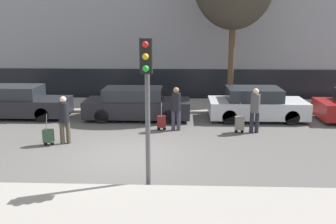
{
  "coord_description": "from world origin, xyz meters",
  "views": [
    {
      "loc": [
        1.75,
        -10.98,
        3.96
      ],
      "look_at": [
        1.24,
        1.8,
        0.95
      ],
      "focal_mm": 40.0,
      "sensor_mm": 36.0,
      "label": 1
    }
  ],
  "objects_px": {
    "parked_car_0": "(15,103)",
    "trolley_center": "(162,122)",
    "parked_car_2": "(256,105)",
    "parked_bicycle": "(149,97)",
    "trolley_right": "(240,123)",
    "traffic_light": "(147,83)",
    "trolley_left": "(48,136)",
    "pedestrian_center": "(176,106)",
    "parked_car_1": "(136,104)",
    "pedestrian_left": "(64,117)",
    "pedestrian_right": "(255,108)"
  },
  "relations": [
    {
      "from": "parked_car_2",
      "to": "pedestrian_left",
      "type": "relative_size",
      "value": 2.46
    },
    {
      "from": "parked_car_2",
      "to": "trolley_right",
      "type": "height_order",
      "value": "parked_car_2"
    },
    {
      "from": "parked_car_0",
      "to": "pedestrian_left",
      "type": "xyz_separation_m",
      "value": [
        3.31,
        -3.6,
        0.28
      ]
    },
    {
      "from": "parked_car_0",
      "to": "pedestrian_left",
      "type": "bearing_deg",
      "value": -47.37
    },
    {
      "from": "pedestrian_center",
      "to": "parked_bicycle",
      "type": "xyz_separation_m",
      "value": [
        -1.38,
        4.22,
        -0.45
      ]
    },
    {
      "from": "pedestrian_center",
      "to": "pedestrian_right",
      "type": "height_order",
      "value": "pedestrian_right"
    },
    {
      "from": "pedestrian_left",
      "to": "trolley_center",
      "type": "bearing_deg",
      "value": 7.5
    },
    {
      "from": "pedestrian_left",
      "to": "pedestrian_right",
      "type": "distance_m",
      "value": 6.83
    },
    {
      "from": "trolley_center",
      "to": "parked_bicycle",
      "type": "height_order",
      "value": "trolley_center"
    },
    {
      "from": "parked_car_2",
      "to": "parked_bicycle",
      "type": "bearing_deg",
      "value": 153.22
    },
    {
      "from": "parked_car_1",
      "to": "pedestrian_center",
      "type": "bearing_deg",
      "value": -44.49
    },
    {
      "from": "parked_car_1",
      "to": "trolley_left",
      "type": "relative_size",
      "value": 4.09
    },
    {
      "from": "trolley_center",
      "to": "traffic_light",
      "type": "relative_size",
      "value": 0.3
    },
    {
      "from": "pedestrian_center",
      "to": "trolley_center",
      "type": "xyz_separation_m",
      "value": [
        -0.55,
        -0.01,
        -0.61
      ]
    },
    {
      "from": "pedestrian_center",
      "to": "pedestrian_right",
      "type": "relative_size",
      "value": 0.99
    },
    {
      "from": "pedestrian_right",
      "to": "parked_car_0",
      "type": "bearing_deg",
      "value": 165.49
    },
    {
      "from": "trolley_center",
      "to": "pedestrian_right",
      "type": "distance_m",
      "value": 3.53
    },
    {
      "from": "parked_car_1",
      "to": "trolley_left",
      "type": "bearing_deg",
      "value": -124.3
    },
    {
      "from": "pedestrian_center",
      "to": "parked_bicycle",
      "type": "relative_size",
      "value": 0.94
    },
    {
      "from": "pedestrian_center",
      "to": "pedestrian_right",
      "type": "xyz_separation_m",
      "value": [
        2.92,
        -0.2,
        0.01
      ]
    },
    {
      "from": "pedestrian_right",
      "to": "pedestrian_center",
      "type": "bearing_deg",
      "value": 172.94
    },
    {
      "from": "pedestrian_left",
      "to": "trolley_right",
      "type": "relative_size",
      "value": 1.42
    },
    {
      "from": "pedestrian_center",
      "to": "trolley_right",
      "type": "height_order",
      "value": "pedestrian_center"
    },
    {
      "from": "trolley_left",
      "to": "pedestrian_center",
      "type": "relative_size",
      "value": 0.65
    },
    {
      "from": "parked_car_1",
      "to": "trolley_right",
      "type": "height_order",
      "value": "parked_car_1"
    },
    {
      "from": "parked_car_0",
      "to": "parked_car_1",
      "type": "xyz_separation_m",
      "value": [
        5.31,
        -0.12,
        -0.01
      ]
    },
    {
      "from": "parked_car_1",
      "to": "parked_bicycle",
      "type": "bearing_deg",
      "value": 82.54
    },
    {
      "from": "pedestrian_left",
      "to": "trolley_left",
      "type": "distance_m",
      "value": 0.81
    },
    {
      "from": "traffic_light",
      "to": "trolley_center",
      "type": "bearing_deg",
      "value": 89.49
    },
    {
      "from": "parked_bicycle",
      "to": "trolley_center",
      "type": "bearing_deg",
      "value": -78.85
    },
    {
      "from": "traffic_light",
      "to": "parked_bicycle",
      "type": "xyz_separation_m",
      "value": [
        -0.79,
        9.37,
        -2.12
      ]
    },
    {
      "from": "parked_car_1",
      "to": "pedestrian_right",
      "type": "height_order",
      "value": "pedestrian_right"
    },
    {
      "from": "parked_car_0",
      "to": "parked_bicycle",
      "type": "distance_m",
      "value": 6.14
    },
    {
      "from": "parked_bicycle",
      "to": "pedestrian_left",
      "type": "bearing_deg",
      "value": -111.22
    },
    {
      "from": "trolley_left",
      "to": "trolley_right",
      "type": "distance_m",
      "value": 6.83
    },
    {
      "from": "parked_car_0",
      "to": "trolley_right",
      "type": "height_order",
      "value": "parked_car_0"
    },
    {
      "from": "trolley_left",
      "to": "parked_bicycle",
      "type": "distance_m",
      "value": 6.83
    },
    {
      "from": "parked_car_2",
      "to": "trolley_left",
      "type": "height_order",
      "value": "parked_car_2"
    },
    {
      "from": "parked_car_2",
      "to": "pedestrian_center",
      "type": "height_order",
      "value": "pedestrian_center"
    },
    {
      "from": "parked_car_0",
      "to": "trolley_center",
      "type": "height_order",
      "value": "parked_car_0"
    },
    {
      "from": "pedestrian_center",
      "to": "traffic_light",
      "type": "bearing_deg",
      "value": -97.56
    },
    {
      "from": "parked_car_0",
      "to": "pedestrian_right",
      "type": "distance_m",
      "value": 10.16
    },
    {
      "from": "trolley_left",
      "to": "parked_bicycle",
      "type": "bearing_deg",
      "value": 65.41
    },
    {
      "from": "trolley_left",
      "to": "trolley_center",
      "type": "height_order",
      "value": "trolley_center"
    },
    {
      "from": "pedestrian_center",
      "to": "trolley_right",
      "type": "xyz_separation_m",
      "value": [
        2.37,
        -0.23,
        -0.58
      ]
    },
    {
      "from": "trolley_left",
      "to": "pedestrian_center",
      "type": "height_order",
      "value": "pedestrian_center"
    },
    {
      "from": "parked_car_1",
      "to": "parked_bicycle",
      "type": "relative_size",
      "value": 2.5
    },
    {
      "from": "parked_bicycle",
      "to": "trolley_right",
      "type": "bearing_deg",
      "value": -49.82
    },
    {
      "from": "trolley_right",
      "to": "traffic_light",
      "type": "height_order",
      "value": "traffic_light"
    },
    {
      "from": "pedestrian_left",
      "to": "parked_bicycle",
      "type": "bearing_deg",
      "value": 46.92
    }
  ]
}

